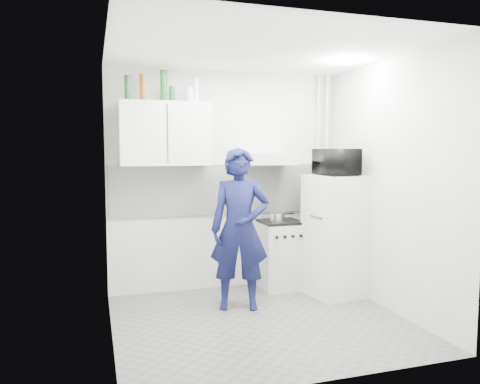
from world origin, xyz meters
name	(u,v)px	position (x,y,z in m)	size (l,w,h in m)	color
floor	(261,322)	(0.00, 0.00, 0.00)	(2.80, 2.80, 0.00)	#5F5F5F
ceiling	(262,49)	(0.00, 0.00, 2.60)	(2.80, 2.80, 0.00)	white
wall_back	(226,181)	(0.00, 1.25, 1.30)	(2.80, 2.80, 0.00)	silver
wall_left	(109,193)	(-1.40, 0.00, 1.30)	(2.60, 2.60, 0.00)	silver
wall_right	(388,186)	(1.40, 0.00, 1.30)	(2.60, 2.60, 0.00)	silver
person	(240,229)	(-0.08, 0.45, 0.85)	(0.62, 0.41, 1.69)	#11133C
stove	(280,255)	(0.61, 1.00, 0.40)	(0.50, 0.50, 0.80)	beige
fridge	(335,236)	(1.10, 0.55, 0.69)	(0.57, 0.57, 1.39)	white
stove_top	(281,222)	(0.61, 1.00, 0.81)	(0.48, 0.48, 0.03)	black
saucepan	(277,217)	(0.56, 1.00, 0.87)	(0.18, 0.18, 0.10)	silver
microwave	(336,162)	(1.10, 0.55, 1.54)	(0.37, 0.54, 0.30)	black
bottle_a	(127,88)	(-1.15, 1.07, 2.34)	(0.06, 0.06, 0.27)	#144C1E
bottle_b	(143,88)	(-0.98, 1.07, 2.35)	(0.08, 0.08, 0.29)	brown
bottle_d	(164,86)	(-0.76, 1.07, 2.37)	(0.08, 0.08, 0.35)	#144C1E
canister_a	(172,94)	(-0.67, 1.07, 2.29)	(0.07, 0.07, 0.17)	#144C1E
canister_b	(190,95)	(-0.47, 1.07, 2.29)	(0.09, 0.09, 0.18)	#B2B7BC
bottle_e	(196,91)	(-0.40, 1.07, 2.34)	(0.07, 0.07, 0.27)	#B2B7BC
upper_cabinet	(165,134)	(-0.75, 1.07, 1.85)	(1.00, 0.35, 0.70)	white
range_hood	(268,159)	(0.45, 1.00, 1.57)	(0.60, 0.50, 0.14)	beige
backsplash	(226,189)	(0.00, 1.24, 1.20)	(2.74, 0.03, 0.60)	white
pipe_a	(326,179)	(1.30, 1.17, 1.30)	(0.05, 0.05, 2.60)	beige
pipe_b	(318,179)	(1.18, 1.17, 1.30)	(0.04, 0.04, 2.60)	beige
ceiling_spot_fixture	(347,63)	(1.00, 0.20, 2.57)	(0.10, 0.10, 0.02)	white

